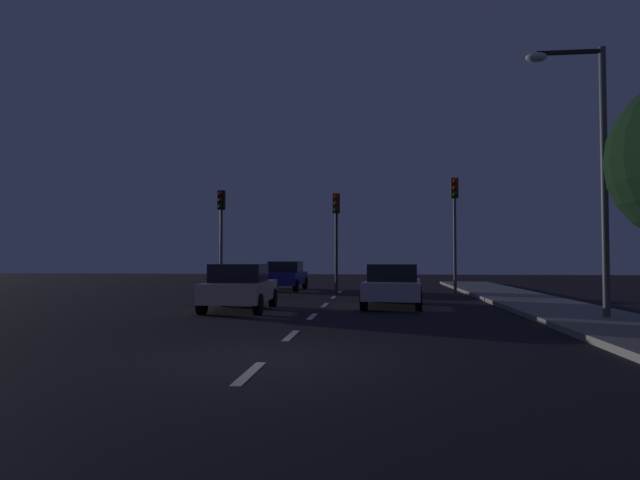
{
  "coord_description": "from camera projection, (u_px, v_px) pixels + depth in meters",
  "views": [
    {
      "loc": [
        1.85,
        -8.85,
        1.68
      ],
      "look_at": [
        -0.6,
        14.08,
        2.47
      ],
      "focal_mm": 29.87,
      "sensor_mm": 36.0,
      "label": 1
    }
  ],
  "objects": [
    {
      "name": "ground_plane",
      "position": [
        315.0,
        314.0,
        15.89
      ],
      "size": [
        80.0,
        80.0,
        0.0
      ],
      "primitive_type": "plane",
      "color": "black"
    },
    {
      "name": "car_stopped_ahead",
      "position": [
        393.0,
        285.0,
        18.57
      ],
      "size": [
        2.26,
        4.6,
        1.48
      ],
      "color": "silver",
      "rests_on": "ground_plane"
    },
    {
      "name": "sidewalk_curb_right",
      "position": [
        577.0,
        315.0,
        15.1
      ],
      "size": [
        3.0,
        40.0,
        0.15
      ],
      "primitive_type": "cube",
      "color": "gray",
      "rests_on": "ground_plane"
    },
    {
      "name": "car_adjacent_lane",
      "position": [
        240.0,
        287.0,
        17.03
      ],
      "size": [
        2.02,
        3.89,
        1.5
      ],
      "color": "beige",
      "rests_on": "ground_plane"
    },
    {
      "name": "lane_stripe_fifth",
      "position": [
        334.0,
        297.0,
        22.85
      ],
      "size": [
        0.16,
        1.6,
        0.01
      ],
      "primitive_type": "cube",
      "color": "silver",
      "rests_on": "ground_plane"
    },
    {
      "name": "lane_stripe_nearest",
      "position": [
        249.0,
        373.0,
        7.75
      ],
      "size": [
        0.16,
        1.6,
        0.01
      ],
      "primitive_type": "cube",
      "color": "silver",
      "rests_on": "ground_plane"
    },
    {
      "name": "lane_stripe_third",
      "position": [
        312.0,
        316.0,
        15.3
      ],
      "size": [
        0.16,
        1.6,
        0.01
      ],
      "primitive_type": "cube",
      "color": "silver",
      "rests_on": "ground_plane"
    },
    {
      "name": "lane_stripe_second",
      "position": [
        291.0,
        335.0,
        11.52
      ],
      "size": [
        0.16,
        1.6,
        0.01
      ],
      "primitive_type": "cube",
      "color": "silver",
      "rests_on": "ground_plane"
    },
    {
      "name": "traffic_signal_left",
      "position": [
        221.0,
        221.0,
        24.75
      ],
      "size": [
        0.32,
        0.38,
        4.84
      ],
      "color": "#4C4C51",
      "rests_on": "ground_plane"
    },
    {
      "name": "car_oncoming_far",
      "position": [
        285.0,
        276.0,
        27.92
      ],
      "size": [
        2.0,
        3.94,
        1.51
      ],
      "color": "navy",
      "rests_on": "ground_plane"
    },
    {
      "name": "traffic_signal_center",
      "position": [
        336.0,
        224.0,
        24.18
      ],
      "size": [
        0.32,
        0.38,
        4.63
      ],
      "color": "#2D2D30",
      "rests_on": "ground_plane"
    },
    {
      "name": "lane_stripe_sixth",
      "position": [
        340.0,
        292.0,
        26.63
      ],
      "size": [
        0.16,
        1.6,
        0.01
      ],
      "primitive_type": "cube",
      "color": "silver",
      "rests_on": "ground_plane"
    },
    {
      "name": "traffic_signal_right",
      "position": [
        455.0,
        214.0,
        23.63
      ],
      "size": [
        0.32,
        0.38,
        5.25
      ],
      "color": "#4C4C51",
      "rests_on": "ground_plane"
    },
    {
      "name": "street_lamp_right",
      "position": [
        591.0,
        156.0,
        13.99
      ],
      "size": [
        2.05,
        0.36,
        7.26
      ],
      "color": "#4C4C51",
      "rests_on": "ground_plane"
    },
    {
      "name": "lane_stripe_fourth",
      "position": [
        325.0,
        305.0,
        19.07
      ],
      "size": [
        0.16,
        1.6,
        0.01
      ],
      "primitive_type": "cube",
      "color": "silver",
      "rests_on": "ground_plane"
    }
  ]
}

